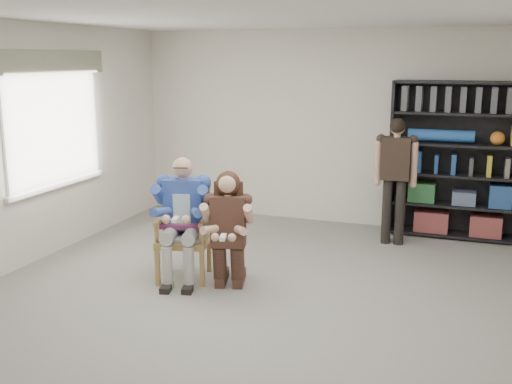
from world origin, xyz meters
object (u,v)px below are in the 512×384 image
at_px(kneeling_woman, 228,232).
at_px(bookshelf, 459,161).
at_px(seated_man, 183,219).
at_px(armchair, 183,233).
at_px(standing_man, 395,182).

xyz_separation_m(kneeling_woman, bookshelf, (2.17, 2.78, 0.43)).
height_order(seated_man, bookshelf, bookshelf).
relative_size(armchair, seated_man, 0.77).
bearing_deg(seated_man, armchair, 0.00).
height_order(kneeling_woman, bookshelf, bookshelf).
bearing_deg(bookshelf, kneeling_woman, -127.97).
bearing_deg(seated_man, bookshelf, 29.02).
bearing_deg(standing_man, seated_man, -135.49).
distance_m(seated_man, standing_man, 2.88).
height_order(armchair, standing_man, standing_man).
bearing_deg(armchair, standing_man, 31.07).
relative_size(bookshelf, standing_man, 1.27).
distance_m(kneeling_woman, bookshelf, 3.55).
bearing_deg(standing_man, bookshelf, 36.28).
xyz_separation_m(armchair, bookshelf, (2.75, 2.66, 0.52)).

